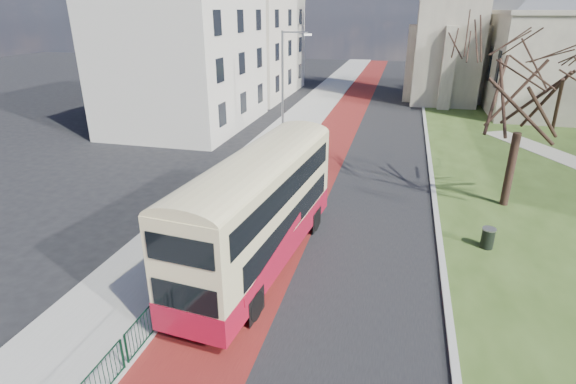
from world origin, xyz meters
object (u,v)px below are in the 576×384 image
(bus, at_px, (260,206))
(winter_tree_near, at_px, (530,70))
(litter_bin, at_px, (488,238))
(streetlamp, at_px, (285,83))

(bus, bearing_deg, winter_tree_near, 45.42)
(litter_bin, bearing_deg, bus, -158.16)
(bus, xyz_separation_m, litter_bin, (8.94, 3.59, -2.05))
(winter_tree_near, distance_m, litter_bin, 8.33)
(streetlamp, distance_m, winter_tree_near, 16.23)
(streetlamp, relative_size, litter_bin, 8.77)
(litter_bin, bearing_deg, winter_tree_near, 73.00)
(bus, bearing_deg, litter_bin, 27.60)
(streetlamp, relative_size, winter_tree_near, 0.81)
(winter_tree_near, bearing_deg, litter_bin, -107.00)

